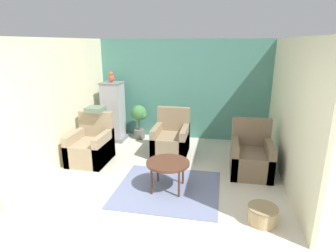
{
  "coord_description": "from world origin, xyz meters",
  "views": [
    {
      "loc": [
        0.97,
        -3.03,
        2.36
      ],
      "look_at": [
        0.0,
        1.89,
        0.85
      ],
      "focal_mm": 30.0,
      "sensor_mm": 36.0,
      "label": 1
    }
  ],
  "objects_px": {
    "potted_plant": "(139,117)",
    "wicker_basket": "(262,214)",
    "coffee_table": "(168,164)",
    "armchair_right": "(251,157)",
    "armchair_left": "(91,147)",
    "armchair_middle": "(171,140)",
    "parrot": "(111,77)",
    "birdcage": "(113,112)"
  },
  "relations": [
    {
      "from": "armchair_middle",
      "to": "armchair_right",
      "type": "bearing_deg",
      "value": -21.55
    },
    {
      "from": "parrot",
      "to": "potted_plant",
      "type": "bearing_deg",
      "value": 17.19
    },
    {
      "from": "coffee_table",
      "to": "armchair_left",
      "type": "distance_m",
      "value": 1.96
    },
    {
      "from": "birdcage",
      "to": "wicker_basket",
      "type": "bearing_deg",
      "value": -41.49
    },
    {
      "from": "armchair_left",
      "to": "birdcage",
      "type": "relative_size",
      "value": 0.68
    },
    {
      "from": "armchair_right",
      "to": "potted_plant",
      "type": "relative_size",
      "value": 1.13
    },
    {
      "from": "coffee_table",
      "to": "armchair_middle",
      "type": "height_order",
      "value": "armchair_middle"
    },
    {
      "from": "coffee_table",
      "to": "potted_plant",
      "type": "distance_m",
      "value": 2.69
    },
    {
      "from": "potted_plant",
      "to": "armchair_middle",
      "type": "bearing_deg",
      "value": -40.47
    },
    {
      "from": "potted_plant",
      "to": "coffee_table",
      "type": "bearing_deg",
      "value": -63.13
    },
    {
      "from": "coffee_table",
      "to": "birdcage",
      "type": "height_order",
      "value": "birdcage"
    },
    {
      "from": "armchair_left",
      "to": "potted_plant",
      "type": "bearing_deg",
      "value": 70.49
    },
    {
      "from": "wicker_basket",
      "to": "armchair_left",
      "type": "bearing_deg",
      "value": 155.02
    },
    {
      "from": "armchair_left",
      "to": "birdcage",
      "type": "xyz_separation_m",
      "value": [
        -0.04,
        1.37,
        0.39
      ]
    },
    {
      "from": "coffee_table",
      "to": "potted_plant",
      "type": "bearing_deg",
      "value": 116.87
    },
    {
      "from": "armchair_middle",
      "to": "birdcage",
      "type": "relative_size",
      "value": 0.68
    },
    {
      "from": "armchair_left",
      "to": "potted_plant",
      "type": "height_order",
      "value": "armchair_left"
    },
    {
      "from": "parrot",
      "to": "wicker_basket",
      "type": "height_order",
      "value": "parrot"
    },
    {
      "from": "coffee_table",
      "to": "armchair_right",
      "type": "height_order",
      "value": "armchair_right"
    },
    {
      "from": "potted_plant",
      "to": "birdcage",
      "type": "bearing_deg",
      "value": -162.62
    },
    {
      "from": "birdcage",
      "to": "potted_plant",
      "type": "xyz_separation_m",
      "value": [
        0.59,
        0.18,
        -0.14
      ]
    },
    {
      "from": "armchair_middle",
      "to": "potted_plant",
      "type": "relative_size",
      "value": 1.13
    },
    {
      "from": "birdcage",
      "to": "potted_plant",
      "type": "bearing_deg",
      "value": 17.38
    },
    {
      "from": "armchair_right",
      "to": "armchair_middle",
      "type": "bearing_deg",
      "value": 158.45
    },
    {
      "from": "armchair_left",
      "to": "armchair_middle",
      "type": "bearing_deg",
      "value": 25.28
    },
    {
      "from": "parrot",
      "to": "wicker_basket",
      "type": "distance_m",
      "value": 4.55
    },
    {
      "from": "coffee_table",
      "to": "parrot",
      "type": "relative_size",
      "value": 2.75
    },
    {
      "from": "armchair_middle",
      "to": "parrot",
      "type": "height_order",
      "value": "parrot"
    },
    {
      "from": "coffee_table",
      "to": "armchair_middle",
      "type": "bearing_deg",
      "value": 98.63
    },
    {
      "from": "armchair_middle",
      "to": "potted_plant",
      "type": "xyz_separation_m",
      "value": [
        -0.98,
        0.83,
        0.25
      ]
    },
    {
      "from": "armchair_left",
      "to": "parrot",
      "type": "distance_m",
      "value": 1.86
    },
    {
      "from": "potted_plant",
      "to": "wicker_basket",
      "type": "xyz_separation_m",
      "value": [
        2.64,
        -3.04,
        -0.42
      ]
    },
    {
      "from": "potted_plant",
      "to": "armchair_left",
      "type": "bearing_deg",
      "value": -109.51
    },
    {
      "from": "coffee_table",
      "to": "armchair_left",
      "type": "bearing_deg",
      "value": 154.52
    },
    {
      "from": "armchair_right",
      "to": "parrot",
      "type": "relative_size",
      "value": 3.76
    },
    {
      "from": "armchair_right",
      "to": "armchair_middle",
      "type": "height_order",
      "value": "same"
    },
    {
      "from": "armchair_right",
      "to": "potted_plant",
      "type": "distance_m",
      "value": 3.01
    },
    {
      "from": "coffee_table",
      "to": "birdcage",
      "type": "bearing_deg",
      "value": 129.21
    },
    {
      "from": "parrot",
      "to": "armchair_right",
      "type": "bearing_deg",
      "value": -22.05
    },
    {
      "from": "armchair_left",
      "to": "coffee_table",
      "type": "bearing_deg",
      "value": -25.48
    },
    {
      "from": "armchair_left",
      "to": "parrot",
      "type": "height_order",
      "value": "parrot"
    },
    {
      "from": "coffee_table",
      "to": "armchair_right",
      "type": "xyz_separation_m",
      "value": [
        1.39,
        0.92,
        -0.14
      ]
    }
  ]
}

